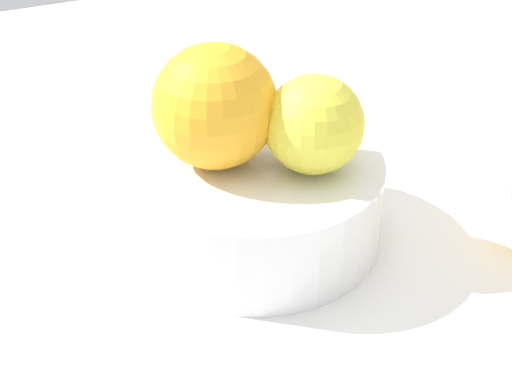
{
  "coord_description": "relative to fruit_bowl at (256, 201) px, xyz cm",
  "views": [
    {
      "loc": [
        18.32,
        37.48,
        30.46
      ],
      "look_at": [
        0.0,
        0.0,
        3.56
      ],
      "focal_mm": 52.08,
      "sensor_mm": 36.0,
      "label": 1
    }
  ],
  "objects": [
    {
      "name": "orange_in_bowl_0",
      "position": [
        2.32,
        -1.11,
        7.09
      ],
      "size": [
        7.99,
        7.99,
        7.99
      ],
      "primitive_type": "sphere",
      "color": "#F9A823",
      "rests_on": "fruit_bowl"
    },
    {
      "name": "fruit_bowl",
      "position": [
        0.0,
        0.0,
        0.0
      ],
      "size": [
        16.91,
        16.91,
        5.94
      ],
      "color": "white",
      "rests_on": "ground_plane"
    },
    {
      "name": "orange_in_bowl_1",
      "position": [
        -2.85,
        2.34,
        6.25
      ],
      "size": [
        6.31,
        6.31,
        6.31
      ],
      "primitive_type": "sphere",
      "color": "yellow",
      "rests_on": "fruit_bowl"
    },
    {
      "name": "ground_plane",
      "position": [
        0.0,
        0.0,
        -3.84
      ],
      "size": [
        110.0,
        110.0,
        2.0
      ],
      "primitive_type": "cube",
      "color": "white"
    }
  ]
}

